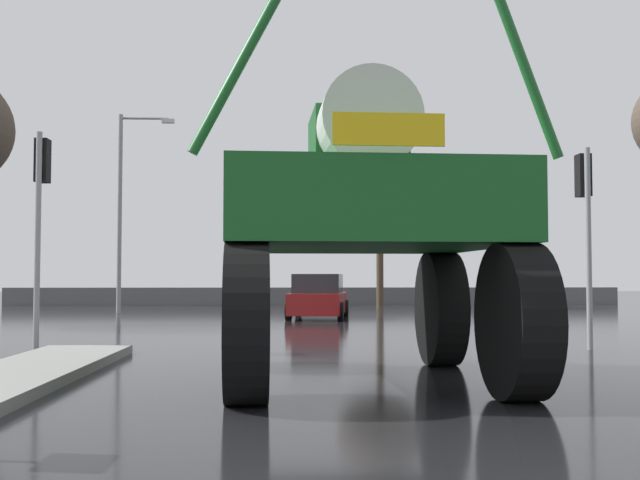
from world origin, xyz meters
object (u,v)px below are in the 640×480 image
oversize_sprayer (361,228)px  traffic_signal_near_right (585,203)px  streetlight_far_left (124,201)px  bare_tree_far_center (380,183)px  traffic_signal_near_left (41,192)px  sedan_ahead (318,298)px

oversize_sprayer → traffic_signal_near_right: size_ratio=1.42×
oversize_sprayer → streetlight_far_left: bearing=17.0°
bare_tree_far_center → traffic_signal_near_right: bearing=-86.1°
traffic_signal_near_left → bare_tree_far_center: 23.65m
streetlight_far_left → sedan_ahead: bearing=-33.0°
traffic_signal_near_right → streetlight_far_left: streetlight_far_left is taller
oversize_sprayer → sedan_ahead: (0.09, 16.30, -1.36)m
sedan_ahead → streetlight_far_left: bearing=64.8°
traffic_signal_near_right → streetlight_far_left: bearing=126.5°
traffic_signal_near_left → sedan_ahead: bearing=63.8°
sedan_ahead → traffic_signal_near_left: (-5.78, -11.74, 2.32)m
oversize_sprayer → traffic_signal_near_right: 6.70m
oversize_sprayer → streetlight_far_left: (-7.52, 21.25, 2.41)m
sedan_ahead → bare_tree_far_center: (3.30, 9.91, 5.16)m
traffic_signal_near_right → bare_tree_far_center: (-1.46, 21.65, 3.01)m
sedan_ahead → traffic_signal_near_right: bearing=-150.1°
sedan_ahead → traffic_signal_near_right: traffic_signal_near_right is taller
sedan_ahead → traffic_signal_near_left: 13.29m
oversize_sprayer → bare_tree_far_center: 26.70m
oversize_sprayer → traffic_signal_near_right: (4.85, 4.56, 0.80)m
sedan_ahead → traffic_signal_near_left: size_ratio=1.03×
sedan_ahead → streetlight_far_left: streetlight_far_left is taller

